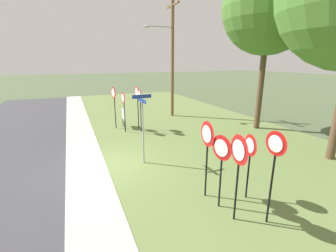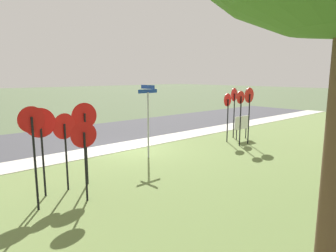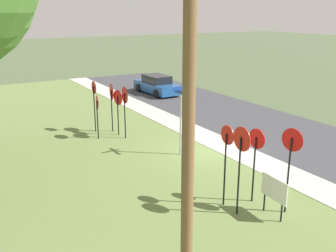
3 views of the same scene
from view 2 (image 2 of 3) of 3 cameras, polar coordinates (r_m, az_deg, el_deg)
name	(u,v)px [view 2 (image 2 of 3)]	position (r m, az deg, el deg)	size (l,w,h in m)	color
ground_plane	(132,150)	(13.85, -6.83, -4.66)	(160.00, 160.00, 0.00)	#4C5B3D
road_asphalt	(85,135)	(17.92, -15.63, -1.67)	(44.00, 6.40, 0.01)	#3D3D42
sidewalk_strip	(123,147)	(14.49, -8.64, -3.94)	(44.00, 1.60, 0.06)	#BCB7AD
grass_median	(243,185)	(9.75, 14.15, -10.97)	(44.00, 12.00, 0.04)	olive
stop_sign_near_left	(249,103)	(15.14, 15.24, 4.26)	(0.74, 0.09, 2.79)	black
stop_sign_near_right	(234,102)	(16.47, 12.52, 4.53)	(0.70, 0.16, 2.71)	black
stop_sign_far_left	(228,107)	(15.39, 11.32, 3.54)	(0.66, 0.11, 2.48)	black
stop_sign_far_center	(240,107)	(14.60, 13.68, 3.53)	(0.61, 0.09, 2.65)	black
yield_sign_near_left	(32,134)	(7.98, -24.49, -1.44)	(0.65, 0.10, 2.64)	black
yield_sign_near_right	(65,133)	(9.14, -19.18, -1.35)	(0.75, 0.17, 2.29)	black
yield_sign_far_left	(85,124)	(9.44, -15.67, 0.46)	(0.81, 0.11, 2.55)	black
yield_sign_far_right	(84,143)	(8.20, -15.75, -3.15)	(0.69, 0.16, 2.16)	black
yield_sign_center	(41,131)	(8.84, -23.18, -0.83)	(0.82, 0.14, 2.50)	black
street_name_post	(148,115)	(12.09, -3.84, 2.08)	(0.96, 0.82, 2.99)	#9EA0A8
notice_board	(242,124)	(16.27, 13.90, 0.40)	(1.10, 0.11, 1.25)	black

